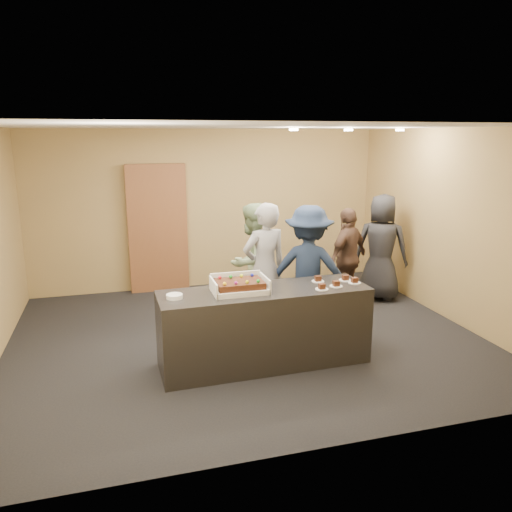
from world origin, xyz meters
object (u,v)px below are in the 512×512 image
(sheet_cake, at_px, (240,284))
(person_brown_extra, at_px, (348,258))
(storage_cabinet, at_px, (158,229))
(person_sage_man, at_px, (252,262))
(serving_counter, at_px, (264,327))
(person_dark_suit, at_px, (381,247))
(plate_stack, at_px, (174,296))
(cake_box, at_px, (239,288))
(person_navy_man, at_px, (308,270))
(person_server_grey, at_px, (265,268))

(sheet_cake, distance_m, person_brown_extra, 2.66)
(storage_cabinet, distance_m, person_sage_man, 2.09)
(serving_counter, distance_m, person_dark_suit, 3.07)
(serving_counter, xyz_separation_m, plate_stack, (-1.02, -0.02, 0.47))
(cake_box, distance_m, plate_stack, 0.73)
(plate_stack, distance_m, person_brown_extra, 3.27)
(person_navy_man, bearing_deg, serving_counter, 69.21)
(plate_stack, relative_size, person_dark_suit, 0.10)
(cake_box, height_order, person_brown_extra, person_brown_extra)
(person_sage_man, distance_m, person_dark_suit, 2.23)
(storage_cabinet, distance_m, plate_stack, 3.24)
(storage_cabinet, distance_m, person_server_grey, 2.55)
(storage_cabinet, bearing_deg, serving_counter, -74.35)
(person_navy_man, height_order, person_brown_extra, person_navy_man)
(person_brown_extra, xyz_separation_m, person_dark_suit, (0.66, 0.16, 0.08))
(person_sage_man, distance_m, person_navy_man, 0.90)
(storage_cabinet, relative_size, sheet_cake, 4.14)
(plate_stack, distance_m, person_server_grey, 1.64)
(person_server_grey, bearing_deg, storage_cabinet, -74.42)
(serving_counter, height_order, person_navy_man, person_navy_man)
(storage_cabinet, relative_size, person_brown_extra, 1.39)
(person_server_grey, height_order, person_sage_man, person_server_grey)
(person_server_grey, xyz_separation_m, person_navy_man, (0.56, -0.15, -0.02))
(person_dark_suit, bearing_deg, person_navy_man, 66.01)
(cake_box, height_order, plate_stack, cake_box)
(serving_counter, distance_m, cake_box, 0.57)
(person_sage_man, bearing_deg, person_navy_man, 94.82)
(serving_counter, bearing_deg, plate_stack, 179.85)
(plate_stack, distance_m, person_dark_suit, 3.93)
(serving_counter, distance_m, storage_cabinet, 3.39)
(sheet_cake, bearing_deg, storage_cabinet, 100.72)
(storage_cabinet, xyz_separation_m, person_brown_extra, (2.72, -1.61, -0.30))
(sheet_cake, xyz_separation_m, person_brown_extra, (2.11, 1.60, -0.23))
(sheet_cake, bearing_deg, cake_box, 89.18)
(cake_box, xyz_separation_m, person_server_grey, (0.58, 0.94, -0.07))
(person_sage_man, relative_size, person_navy_man, 0.98)
(storage_cabinet, relative_size, person_dark_suit, 1.25)
(serving_counter, relative_size, person_brown_extra, 1.56)
(serving_counter, relative_size, cake_box, 3.94)
(person_server_grey, relative_size, person_brown_extra, 1.14)
(person_brown_extra, bearing_deg, person_server_grey, -8.63)
(person_server_grey, xyz_separation_m, person_sage_man, (-0.03, 0.53, -0.04))
(person_navy_man, bearing_deg, person_dark_suit, -123.81)
(storage_cabinet, height_order, sheet_cake, storage_cabinet)
(sheet_cake, xyz_separation_m, person_dark_suit, (2.77, 1.77, -0.14))
(cake_box, bearing_deg, plate_stack, -176.72)
(storage_cabinet, bearing_deg, sheet_cake, -79.28)
(person_navy_man, height_order, person_dark_suit, person_navy_man)
(serving_counter, relative_size, storage_cabinet, 1.12)
(person_server_grey, bearing_deg, cake_box, 45.80)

